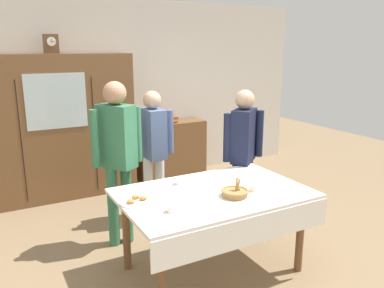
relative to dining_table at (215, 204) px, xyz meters
The scene contains 18 objects.
ground_plane 0.71m from the dining_table, 90.00° to the left, with size 12.00×12.00×0.00m, color #846B4C.
back_wall 2.96m from the dining_table, 90.00° to the left, with size 6.40×0.10×2.70m, color silver.
dining_table is the anchor object (origin of this frame).
wall_cabinet 2.76m from the dining_table, 109.16° to the left, with size 2.07×0.46×1.94m.
mantel_clock 3.06m from the dining_table, 108.58° to the left, with size 0.18×0.11×0.24m.
bookshelf_low 2.78m from the dining_table, 72.61° to the left, with size 1.09×0.35×0.88m.
book_stack 2.78m from the dining_table, 72.61° to the left, with size 0.17×0.22×0.09m.
tea_cup_near_left 0.41m from the dining_table, 119.04° to the left, with size 0.13×0.13×0.06m.
tea_cup_far_left 0.57m from the dining_table, 160.19° to the right, with size 0.13×0.13×0.06m.
tea_cup_mid_right 0.37m from the dining_table, 23.64° to the right, with size 0.13×0.13×0.06m.
bread_basket 0.23m from the dining_table, 54.01° to the right, with size 0.24×0.24×0.16m.
pastry_plate 0.71m from the dining_table, 169.31° to the left, with size 0.28×0.28×0.05m.
spoon_near_right 0.33m from the dining_table, 169.68° to the right, with size 0.12×0.02×0.01m.
spoon_far_right 0.58m from the dining_table, 143.45° to the left, with size 0.12×0.02×0.01m.
spoon_back_edge 0.60m from the dining_table, 33.79° to the right, with size 0.12×0.02×0.01m.
person_by_cabinet 1.36m from the dining_table, 91.10° to the left, with size 0.52×0.36×1.54m.
person_behind_table_right 1.16m from the dining_table, 122.14° to the left, with size 0.52×0.41×1.71m.
person_near_right_end 1.06m from the dining_table, 40.61° to the left, with size 0.52×0.38×1.58m.
Camera 1 is at (-1.71, -2.95, 2.03)m, focal length 36.15 mm.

